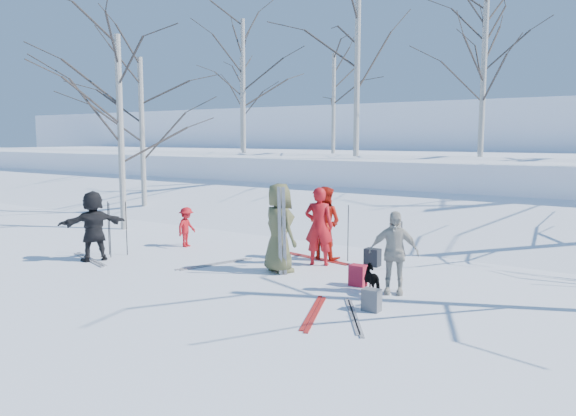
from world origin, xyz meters
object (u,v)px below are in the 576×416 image
Objects in this scene: skier_redor_behind at (324,223)px; backpack_dark at (372,257)px; skier_red_north at (319,226)px; dog at (374,280)px; skier_grey_west at (93,226)px; backpack_red at (358,275)px; backpack_grey at (371,300)px; skier_cream_east at (394,252)px; skier_olive_center at (279,228)px; skier_red_seated at (186,227)px.

skier_redor_behind is 1.47m from backpack_dark.
dog is (2.11, -1.49, -0.62)m from skier_red_north.
skier_redor_behind is 1.05× the size of skier_grey_west.
skier_grey_west reaches higher than backpack_dark.
backpack_red reaches higher than backpack_grey.
skier_cream_east reaches higher than backpack_red.
skier_red_north is at bearing 145.49° from skier_grey_west.
skier_red_north is at bearing 135.99° from backpack_grey.
skier_redor_behind reaches higher than skier_grey_west.
skier_olive_center is at bearing 86.28° from skier_redor_behind.
skier_red_seated is 5.71m from backpack_red.
backpack_dark is at bearing -117.43° from dog.
backpack_red is 1.11× the size of backpack_grey.
skier_cream_east is (6.42, -1.07, 0.25)m from skier_red_seated.
skier_grey_west reaches higher than skier_cream_east.
skier_red_north reaches higher than backpack_red.
skier_redor_behind is at bearing 131.88° from backpack_grey.
skier_redor_behind is 4.17× the size of backpack_red.
dog is at bearing 125.55° from skier_grey_west.
skier_red_seated is 2.66× the size of backpack_dark.
backpack_dark is (-1.04, 2.08, -0.07)m from dog.
skier_redor_behind is 4.37× the size of backpack_dark.
skier_red_north is at bearing -89.19° from dog.
skier_grey_west is (-4.41, -3.26, -0.04)m from skier_redor_behind.
skier_cream_east reaches higher than backpack_dark.
skier_red_north is 1.07× the size of skier_grey_west.
skier_grey_west is at bearing -178.60° from backpack_grey.
skier_red_north is 0.68m from skier_redor_behind.
skier_olive_center is 1.16× the size of skier_grey_west.
backpack_grey is at bearing 132.51° from skier_redor_behind.
skier_grey_west is 6.58m from backpack_dark.
skier_olive_center is 2.32m from backpack_dark.
skier_grey_west reaches higher than backpack_grey.
backpack_grey is 0.95× the size of backpack_dark.
backpack_red is at bearing -158.63° from skier_olive_center.
skier_cream_east is at bearing 127.20° from skier_grey_west.
backpack_red is (6.23, 1.49, -0.63)m from skier_grey_west.
skier_redor_behind reaches higher than backpack_red.
skier_redor_behind is 4.60× the size of backpack_grey.
skier_redor_behind reaches higher than skier_red_seated.
skier_olive_center is 4.56m from skier_grey_west.
dog is 1.61× the size of backpack_dark.
skier_cream_east is 0.94× the size of skier_grey_west.
skier_red_seated is 0.64× the size of skier_grey_west.
skier_cream_east is (2.75, -0.18, -0.19)m from skier_olive_center.
backpack_dark is (1.30, -0.05, -0.67)m from skier_redor_behind.
dog is 2.33m from backpack_dark.
backpack_dark is (1.07, 0.59, -0.70)m from skier_red_north.
skier_red_north is 4.49× the size of backpack_dark.
skier_redor_behind reaches higher than backpack_grey.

